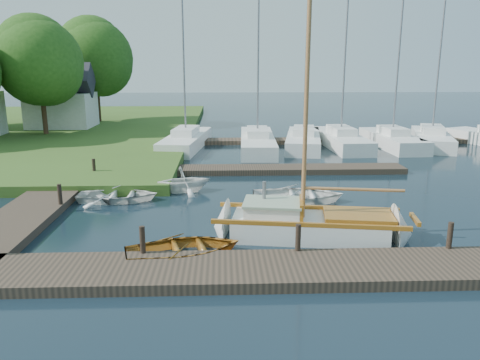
{
  "coord_description": "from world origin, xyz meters",
  "views": [
    {
      "loc": [
        -0.68,
        -17.71,
        5.59
      ],
      "look_at": [
        0.0,
        0.0,
        1.2
      ],
      "focal_mm": 35.0,
      "sensor_mm": 36.0,
      "label": 1
    }
  ],
  "objects_px": {
    "dinghy": "(184,245)",
    "marina_boat_0": "(186,140)",
    "mooring_post_3": "(450,235)",
    "marina_boat_4": "(392,139)",
    "marina_boat_5": "(432,137)",
    "mooring_post_2": "(298,237)",
    "house_c": "(61,102)",
    "tender_a": "(117,193)",
    "marina_boat_2": "(303,139)",
    "mooring_post_1": "(142,240)",
    "tender_b": "(184,178)",
    "mooring_post_5": "(94,167)",
    "tender_c": "(298,193)",
    "tree_3": "(39,61)",
    "marina_boat_1": "(257,141)",
    "marina_boat_3": "(341,138)",
    "sailboat": "(313,227)",
    "tree_7": "(95,57)",
    "mooring_post_4": "(60,194)"
  },
  "relations": [
    {
      "from": "mooring_post_2",
      "to": "mooring_post_3",
      "type": "xyz_separation_m",
      "value": [
        4.5,
        0.0,
        0.0
      ]
    },
    {
      "from": "mooring_post_3",
      "to": "mooring_post_5",
      "type": "height_order",
      "value": "same"
    },
    {
      "from": "house_c",
      "to": "tree_3",
      "type": "xyz_separation_m",
      "value": [
        0.0,
        -3.95,
        3.23
      ]
    },
    {
      "from": "mooring_post_2",
      "to": "marina_boat_3",
      "type": "height_order",
      "value": "marina_boat_3"
    },
    {
      "from": "mooring_post_5",
      "to": "house_c",
      "type": "height_order",
      "value": "house_c"
    },
    {
      "from": "mooring_post_2",
      "to": "tree_3",
      "type": "bearing_deg",
      "value": 123.92
    },
    {
      "from": "marina_boat_2",
      "to": "marina_boat_3",
      "type": "xyz_separation_m",
      "value": [
        2.65,
        0.11,
        0.0
      ]
    },
    {
      "from": "tender_c",
      "to": "marina_boat_5",
      "type": "distance_m",
      "value": 17.96
    },
    {
      "from": "dinghy",
      "to": "tender_a",
      "type": "bearing_deg",
      "value": 13.98
    },
    {
      "from": "mooring_post_3",
      "to": "marina_boat_4",
      "type": "bearing_deg",
      "value": 74.89
    },
    {
      "from": "marina_boat_1",
      "to": "tree_7",
      "type": "relative_size",
      "value": 1.11
    },
    {
      "from": "tree_3",
      "to": "tender_c",
      "type": "bearing_deg",
      "value": -46.14
    },
    {
      "from": "tender_b",
      "to": "tender_c",
      "type": "xyz_separation_m",
      "value": [
        4.87,
        -1.8,
        -0.24
      ]
    },
    {
      "from": "mooring_post_2",
      "to": "marina_boat_1",
      "type": "xyz_separation_m",
      "value": [
        0.21,
        18.66,
        -0.14
      ]
    },
    {
      "from": "mooring_post_2",
      "to": "mooring_post_4",
      "type": "relative_size",
      "value": 1.0
    },
    {
      "from": "marina_boat_2",
      "to": "mooring_post_3",
      "type": "bearing_deg",
      "value": -166.54
    },
    {
      "from": "tree_3",
      "to": "marina_boat_3",
      "type": "bearing_deg",
      "value": -9.78
    },
    {
      "from": "mooring_post_1",
      "to": "tender_c",
      "type": "distance_m",
      "value": 8.06
    },
    {
      "from": "tender_a",
      "to": "marina_boat_2",
      "type": "xyz_separation_m",
      "value": [
        10.05,
        12.84,
        0.23
      ]
    },
    {
      "from": "mooring_post_1",
      "to": "marina_boat_4",
      "type": "bearing_deg",
      "value": 53.39
    },
    {
      "from": "mooring_post_2",
      "to": "marina_boat_0",
      "type": "xyz_separation_m",
      "value": [
        -4.68,
        19.28,
        -0.13
      ]
    },
    {
      "from": "tree_7",
      "to": "marina_boat_0",
      "type": "bearing_deg",
      "value": -53.14
    },
    {
      "from": "mooring_post_5",
      "to": "tender_c",
      "type": "xyz_separation_m",
      "value": [
        9.46,
        -4.07,
        -0.31
      ]
    },
    {
      "from": "mooring_post_3",
      "to": "marina_boat_2",
      "type": "height_order",
      "value": "marina_boat_2"
    },
    {
      "from": "marina_boat_4",
      "to": "house_c",
      "type": "xyz_separation_m",
      "value": [
        -25.13,
        7.98,
        2.02
      ]
    },
    {
      "from": "marina_boat_4",
      "to": "tree_7",
      "type": "relative_size",
      "value": 1.08
    },
    {
      "from": "mooring_post_5",
      "to": "marina_boat_5",
      "type": "height_order",
      "value": "marina_boat_5"
    },
    {
      "from": "mooring_post_4",
      "to": "marina_boat_2",
      "type": "relative_size",
      "value": 0.07
    },
    {
      "from": "mooring_post_2",
      "to": "marina_boat_5",
      "type": "relative_size",
      "value": 0.07
    },
    {
      "from": "marina_boat_4",
      "to": "marina_boat_5",
      "type": "relative_size",
      "value": 0.91
    },
    {
      "from": "dinghy",
      "to": "tree_3",
      "type": "height_order",
      "value": "tree_3"
    },
    {
      "from": "mooring_post_1",
      "to": "tender_a",
      "type": "height_order",
      "value": "mooring_post_1"
    },
    {
      "from": "mooring_post_1",
      "to": "marina_boat_1",
      "type": "xyz_separation_m",
      "value": [
        4.71,
        18.66,
        -0.14
      ]
    },
    {
      "from": "marina_boat_4",
      "to": "tree_3",
      "type": "relative_size",
      "value": 1.16
    },
    {
      "from": "sailboat",
      "to": "marina_boat_3",
      "type": "height_order",
      "value": "marina_boat_3"
    },
    {
      "from": "tender_b",
      "to": "marina_boat_0",
      "type": "distance_m",
      "value": 11.58
    },
    {
      "from": "tender_b",
      "to": "mooring_post_2",
      "type": "bearing_deg",
      "value": -168.13
    },
    {
      "from": "marina_boat_3",
      "to": "tree_3",
      "type": "distance_m",
      "value": 22.53
    },
    {
      "from": "tender_c",
      "to": "tender_a",
      "type": "bearing_deg",
      "value": 89.96
    },
    {
      "from": "tender_c",
      "to": "marina_boat_0",
      "type": "bearing_deg",
      "value": 26.22
    },
    {
      "from": "mooring_post_1",
      "to": "mooring_post_5",
      "type": "relative_size",
      "value": 1.0
    },
    {
      "from": "marina_boat_1",
      "to": "marina_boat_3",
      "type": "relative_size",
      "value": 0.85
    },
    {
      "from": "mooring_post_1",
      "to": "tender_a",
      "type": "relative_size",
      "value": 0.24
    },
    {
      "from": "marina_boat_5",
      "to": "tree_3",
      "type": "bearing_deg",
      "value": 100.87
    },
    {
      "from": "sailboat",
      "to": "mooring_post_5",
      "type": "bearing_deg",
      "value": 147.68
    },
    {
      "from": "tender_c",
      "to": "marina_boat_4",
      "type": "distance_m",
      "value": 15.71
    },
    {
      "from": "dinghy",
      "to": "marina_boat_0",
      "type": "height_order",
      "value": "marina_boat_0"
    },
    {
      "from": "mooring_post_5",
      "to": "tender_b",
      "type": "relative_size",
      "value": 0.33
    },
    {
      "from": "mooring_post_3",
      "to": "tree_7",
      "type": "distance_m",
      "value": 36.31
    },
    {
      "from": "dinghy",
      "to": "marina_boat_5",
      "type": "height_order",
      "value": "marina_boat_5"
    }
  ]
}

